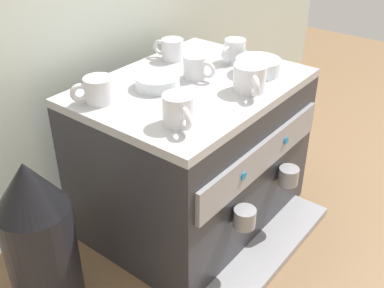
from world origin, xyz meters
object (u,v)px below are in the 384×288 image
(ceramic_cup_1, at_px, (196,67))
(coffee_grinder, at_px, (40,242))
(ceramic_bowl_1, at_px, (258,67))
(ceramic_cup_2, at_px, (250,78))
(ceramic_cup_3, at_px, (97,90))
(ceramic_cup_0, at_px, (233,51))
(milk_pitcher, at_px, (261,140))
(ceramic_cup_4, at_px, (179,110))
(espresso_machine, at_px, (193,155))
(ceramic_bowl_0, at_px, (158,82))
(ceramic_cup_5, at_px, (172,49))

(ceramic_cup_1, relative_size, coffee_grinder, 0.23)
(ceramic_cup_1, relative_size, ceramic_bowl_1, 0.78)
(ceramic_cup_1, height_order, ceramic_cup_2, ceramic_cup_2)
(ceramic_bowl_1, bearing_deg, ceramic_cup_3, 151.69)
(coffee_grinder, bearing_deg, ceramic_cup_3, 12.89)
(ceramic_cup_0, bearing_deg, milk_pitcher, 2.94)
(ceramic_cup_4, relative_size, coffee_grinder, 0.24)
(espresso_machine, relative_size, ceramic_cup_1, 6.26)
(ceramic_cup_0, distance_m, ceramic_cup_4, 0.41)
(espresso_machine, height_order, ceramic_cup_4, ceramic_cup_4)
(ceramic_bowl_1, relative_size, coffee_grinder, 0.29)
(espresso_machine, relative_size, ceramic_bowl_0, 5.17)
(ceramic_cup_5, distance_m, milk_pitcher, 0.55)
(ceramic_cup_0, bearing_deg, ceramic_cup_5, 122.98)
(ceramic_cup_1, bearing_deg, coffee_grinder, 175.97)
(ceramic_cup_5, xyz_separation_m, ceramic_bowl_1, (0.06, -0.26, -0.01))
(ceramic_cup_4, height_order, ceramic_bowl_0, ceramic_cup_4)
(espresso_machine, distance_m, ceramic_cup_5, 0.31)
(ceramic_bowl_1, height_order, milk_pitcher, ceramic_bowl_1)
(espresso_machine, relative_size, coffee_grinder, 1.41)
(ceramic_cup_3, xyz_separation_m, milk_pitcher, (0.66, -0.09, -0.41))
(ceramic_cup_3, xyz_separation_m, ceramic_cup_4, (0.03, -0.23, 0.00))
(ceramic_cup_2, xyz_separation_m, ceramic_bowl_0, (-0.13, 0.20, -0.02))
(ceramic_cup_1, height_order, coffee_grinder, ceramic_cup_1)
(ceramic_cup_4, xyz_separation_m, milk_pitcher, (0.63, 0.13, -0.42))
(milk_pitcher, bearing_deg, ceramic_cup_3, 172.00)
(ceramic_cup_4, bearing_deg, espresso_machine, 29.86)
(ceramic_cup_5, bearing_deg, ceramic_cup_0, -57.02)
(ceramic_bowl_1, height_order, coffee_grinder, ceramic_bowl_1)
(ceramic_cup_2, bearing_deg, ceramic_bowl_0, 122.71)
(ceramic_cup_0, xyz_separation_m, ceramic_bowl_0, (-0.27, 0.05, -0.02))
(ceramic_bowl_0, bearing_deg, ceramic_cup_3, 159.84)
(ceramic_cup_3, bearing_deg, ceramic_cup_1, -20.36)
(ceramic_cup_0, relative_size, ceramic_cup_3, 0.96)
(espresso_machine, distance_m, ceramic_bowl_0, 0.25)
(ceramic_cup_5, height_order, ceramic_bowl_1, ceramic_cup_5)
(espresso_machine, height_order, ceramic_bowl_1, ceramic_bowl_1)
(ceramic_bowl_1, bearing_deg, espresso_machine, 149.28)
(ceramic_cup_3, bearing_deg, ceramic_bowl_0, -20.16)
(milk_pitcher, bearing_deg, coffee_grinder, 177.94)
(ceramic_bowl_1, bearing_deg, coffee_grinder, 167.00)
(ceramic_bowl_0, relative_size, coffee_grinder, 0.27)
(ceramic_cup_1, bearing_deg, ceramic_bowl_0, 159.36)
(ceramic_cup_0, relative_size, ceramic_cup_4, 0.95)
(ceramic_cup_1, distance_m, ceramic_cup_4, 0.26)
(ceramic_cup_1, bearing_deg, ceramic_cup_5, 64.68)
(ceramic_cup_1, xyz_separation_m, coffee_grinder, (-0.52, 0.04, -0.26))
(ceramic_cup_4, bearing_deg, ceramic_cup_2, -6.44)
(ceramic_cup_5, relative_size, milk_pitcher, 0.84)
(milk_pitcher, bearing_deg, ceramic_cup_2, -157.40)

